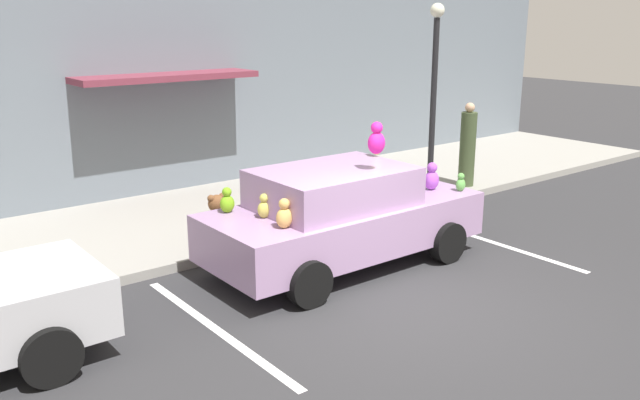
% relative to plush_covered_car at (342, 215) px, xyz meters
% --- Properties ---
extents(ground_plane, '(60.00, 60.00, 0.00)m').
position_rel_plush_covered_car_xyz_m(ground_plane, '(-0.31, -1.72, -0.80)').
color(ground_plane, '#2D2D30').
extents(sidewalk, '(24.00, 4.00, 0.15)m').
position_rel_plush_covered_car_xyz_m(sidewalk, '(-0.31, 3.28, -0.73)').
color(sidewalk, gray).
rests_on(sidewalk, ground).
extents(storefront_building, '(24.00, 1.25, 6.40)m').
position_rel_plush_covered_car_xyz_m(storefront_building, '(-0.31, 5.42, 2.39)').
color(storefront_building, slate).
rests_on(storefront_building, ground).
extents(parking_stripe_front, '(0.12, 3.60, 0.01)m').
position_rel_plush_covered_car_xyz_m(parking_stripe_front, '(2.70, -0.72, -0.80)').
color(parking_stripe_front, silver).
rests_on(parking_stripe_front, ground).
extents(parking_stripe_rear, '(0.12, 3.60, 0.01)m').
position_rel_plush_covered_car_xyz_m(parking_stripe_rear, '(-2.60, -0.72, -0.80)').
color(parking_stripe_rear, silver).
rests_on(parking_stripe_rear, ground).
extents(plush_covered_car, '(4.32, 2.00, 2.25)m').
position_rel_plush_covered_car_xyz_m(plush_covered_car, '(0.00, 0.00, 0.00)').
color(plush_covered_car, '#A682AD').
rests_on(plush_covered_car, ground).
extents(teddy_bear_on_sidewalk, '(0.41, 0.34, 0.79)m').
position_rel_plush_covered_car_xyz_m(teddy_bear_on_sidewalk, '(-1.12, 1.80, -0.29)').
color(teddy_bear_on_sidewalk, brown).
rests_on(teddy_bear_on_sidewalk, sidewalk).
extents(street_lamp_post, '(0.28, 0.28, 3.79)m').
position_rel_plush_covered_car_xyz_m(street_lamp_post, '(3.84, 1.78, 1.68)').
color(street_lamp_post, black).
rests_on(street_lamp_post, sidewalk).
extents(pedestrian_near_shopfront, '(0.34, 0.34, 1.79)m').
position_rel_plush_covered_car_xyz_m(pedestrian_near_shopfront, '(4.93, 1.74, 0.18)').
color(pedestrian_near_shopfront, '#3D4A2C').
rests_on(pedestrian_near_shopfront, sidewalk).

